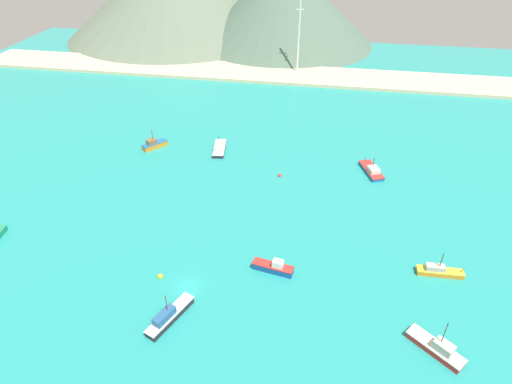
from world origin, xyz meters
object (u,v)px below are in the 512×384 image
(buoy_0, at_px, (160,276))
(fishing_boat_3, at_px, (372,170))
(fishing_boat_5, at_px, (437,348))
(buoy_1, at_px, (280,175))
(fishing_boat_0, at_px, (154,144))
(fishing_boat_1, at_px, (219,148))
(fishing_boat_6, at_px, (169,316))
(radio_tower, at_px, (299,35))
(fishing_boat_4, at_px, (274,267))
(fishing_boat_2, at_px, (439,271))

(buoy_0, bearing_deg, fishing_boat_3, 48.14)
(fishing_boat_5, distance_m, buoy_1, 56.16)
(fishing_boat_0, distance_m, fishing_boat_1, 18.58)
(fishing_boat_5, relative_size, buoy_1, 8.85)
(fishing_boat_5, xyz_separation_m, fishing_boat_6, (-42.95, -1.47, 0.07))
(fishing_boat_3, height_order, fishing_boat_6, fishing_boat_6)
(fishing_boat_5, height_order, radio_tower, radio_tower)
(fishing_boat_4, bearing_deg, fishing_boat_6, -136.68)
(buoy_1, relative_size, radio_tower, 0.03)
(fishing_boat_4, distance_m, radio_tower, 113.34)
(fishing_boat_1, relative_size, fishing_boat_3, 0.98)
(fishing_boat_5, bearing_deg, fishing_boat_0, 140.41)
(fishing_boat_2, bearing_deg, fishing_boat_3, 107.26)
(fishing_boat_1, xyz_separation_m, fishing_boat_3, (41.31, -4.58, -0.03))
(fishing_boat_3, relative_size, buoy_0, 9.55)
(fishing_boat_2, height_order, fishing_boat_3, fishing_boat_2)
(fishing_boat_2, distance_m, buoy_1, 44.78)
(buoy_0, distance_m, radio_tower, 119.37)
(fishing_boat_5, xyz_separation_m, buoy_0, (-47.99, 7.76, -0.76))
(fishing_boat_1, distance_m, radio_tower, 71.18)
(fishing_boat_4, xyz_separation_m, radio_tower, (-6.79, 112.26, 14.10))
(buoy_1, bearing_deg, fishing_boat_0, 166.40)
(fishing_boat_0, height_order, fishing_boat_2, fishing_boat_0)
(fishing_boat_4, distance_m, fishing_boat_6, 21.30)
(fishing_boat_2, bearing_deg, fishing_boat_5, -100.01)
(fishing_boat_5, bearing_deg, fishing_boat_2, 79.99)
(fishing_boat_2, height_order, buoy_0, fishing_boat_2)
(fishing_boat_2, height_order, radio_tower, radio_tower)
(fishing_boat_0, relative_size, fishing_boat_3, 0.70)
(fishing_boat_1, xyz_separation_m, buoy_0, (1.06, -49.50, -0.57))
(fishing_boat_1, xyz_separation_m, buoy_1, (18.30, -10.28, -0.58))
(buoy_1, bearing_deg, fishing_boat_6, -104.12)
(fishing_boat_5, bearing_deg, buoy_0, 170.81)
(fishing_boat_3, height_order, fishing_boat_5, fishing_boat_5)
(fishing_boat_0, bearing_deg, fishing_boat_5, -39.59)
(fishing_boat_3, height_order, buoy_0, fishing_boat_3)
(fishing_boat_0, height_order, buoy_1, fishing_boat_0)
(fishing_boat_3, distance_m, radio_tower, 78.71)
(fishing_boat_4, xyz_separation_m, buoy_0, (-20.54, -5.38, -0.75))
(fishing_boat_4, bearing_deg, fishing_boat_0, 133.19)
(fishing_boat_0, xyz_separation_m, fishing_boat_2, (70.71, -38.19, -0.22))
(buoy_0, bearing_deg, buoy_1, 66.28)
(fishing_boat_4, relative_size, buoy_1, 8.26)
(fishing_boat_1, relative_size, buoy_0, 9.40)
(fishing_boat_1, relative_size, fishing_boat_2, 1.16)
(fishing_boat_4, distance_m, buoy_1, 34.00)
(fishing_boat_4, height_order, radio_tower, radio_tower)
(fishing_boat_0, distance_m, fishing_boat_2, 80.36)
(fishing_boat_1, height_order, fishing_boat_2, fishing_boat_2)
(buoy_1, bearing_deg, buoy_0, -113.72)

